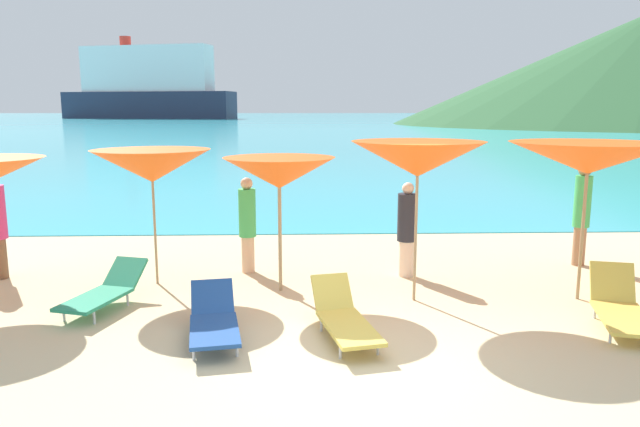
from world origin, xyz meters
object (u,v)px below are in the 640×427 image
umbrella_4 (588,158)px  lounge_chair_4 (344,317)px  lounge_chair_3 (214,319)px  beachgoer_4 (582,211)px  umbrella_1 (152,166)px  umbrella_3 (418,159)px  beachgoer_0 (247,222)px  lounge_chair_0 (621,307)px  umbrella_2 (279,173)px  beachgoer_1 (407,227)px  lounge_chair_1 (105,291)px  cruise_ship (148,87)px

umbrella_4 → lounge_chair_4: 4.39m
umbrella_4 → lounge_chair_3: bearing=-165.0°
beachgoer_4 → umbrella_4: bearing=-117.1°
umbrella_1 → umbrella_3: bearing=-14.0°
umbrella_1 → beachgoer_0: (1.46, 0.65, -1.06)m
lounge_chair_0 → umbrella_2: bearing=174.4°
lounge_chair_3 → beachgoer_1: (2.94, 2.78, 0.60)m
lounge_chair_1 → umbrella_2: bearing=34.2°
lounge_chair_0 → beachgoer_1: beachgoer_1 is taller
umbrella_2 → umbrella_3: size_ratio=0.89×
umbrella_3 → beachgoer_4: size_ratio=1.27×
umbrella_1 → beachgoer_0: size_ratio=1.31×
umbrella_1 → umbrella_4: size_ratio=0.92×
lounge_chair_4 → lounge_chair_3: bearing=168.7°
umbrella_1 → beachgoer_1: (4.23, 0.29, -1.10)m
beachgoer_0 → lounge_chair_1: bearing=147.5°
lounge_chair_4 → cruise_ship: (-47.46, 181.97, 9.50)m
lounge_chair_0 → cruise_ship: size_ratio=0.03×
lounge_chair_3 → beachgoer_4: bearing=18.9°
beachgoer_1 → beachgoer_4: size_ratio=0.86×
umbrella_3 → lounge_chair_0: size_ratio=1.43×
umbrella_4 → lounge_chair_3: (-5.35, -1.43, -1.89)m
lounge_chair_0 → lounge_chair_3: bearing=-161.8°
beachgoer_1 → beachgoer_0: bearing=-27.6°
umbrella_2 → umbrella_3: 2.14m
lounge_chair_1 → cruise_ship: 186.29m
lounge_chair_0 → cruise_ship: 189.04m
beachgoer_0 → beachgoer_4: size_ratio=0.89×
umbrella_3 → lounge_chair_0: (2.54, -1.20, -1.88)m
lounge_chair_3 → umbrella_3: bearing=17.8°
lounge_chair_1 → cruise_ship: cruise_ship is taller
lounge_chair_4 → beachgoer_4: 5.79m
cruise_ship → beachgoer_4: bearing=-59.7°
umbrella_3 → lounge_chair_0: 3.39m
lounge_chair_0 → beachgoer_0: bearing=166.5°
umbrella_4 → beachgoer_0: (-5.18, 1.70, -1.25)m
lounge_chair_1 → lounge_chair_4: (3.40, -1.21, -0.01)m
umbrella_1 → umbrella_4: umbrella_4 is taller
beachgoer_0 → lounge_chair_0: bearing=-106.2°
lounge_chair_4 → lounge_chair_1: bearing=148.3°
beachgoer_4 → umbrella_2: bearing=-167.6°
umbrella_1 → lounge_chair_4: bearing=-40.0°
lounge_chair_0 → beachgoer_0: (-5.20, 2.88, 0.64)m
lounge_chair_0 → lounge_chair_4: bearing=-160.9°
lounge_chair_1 → lounge_chair_3: size_ratio=1.01×
umbrella_2 → lounge_chair_1: (-2.53, -0.79, -1.62)m
umbrella_2 → lounge_chair_3: umbrella_2 is taller
beachgoer_0 → beachgoer_1: 2.79m
lounge_chair_0 → lounge_chair_4: 3.73m
umbrella_2 → beachgoer_1: size_ratio=1.30×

